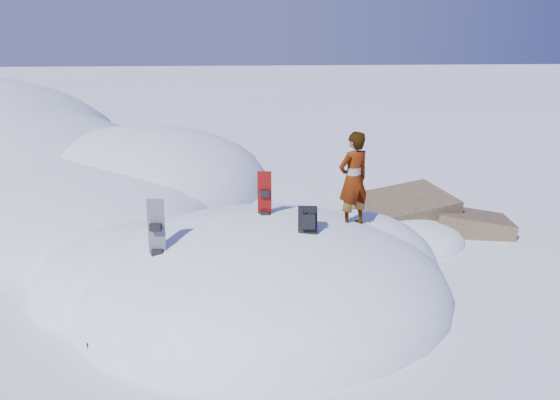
{
  "coord_description": "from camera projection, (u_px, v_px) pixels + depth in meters",
  "views": [
    {
      "loc": [
        -0.33,
        -9.14,
        4.79
      ],
      "look_at": [
        0.35,
        0.3,
        1.75
      ],
      "focal_mm": 35.0,
      "sensor_mm": 36.0,
      "label": 1
    }
  ],
  "objects": [
    {
      "name": "ground",
      "position": [
        263.0,
        294.0,
        10.17
      ],
      "size": [
        120.0,
        120.0,
        0.0
      ],
      "primitive_type": "plane",
      "color": "white",
      "rests_on": "ground"
    },
    {
      "name": "snow_mound",
      "position": [
        253.0,
        289.0,
        10.39
      ],
      "size": [
        8.0,
        6.0,
        3.0
      ],
      "color": "white",
      "rests_on": "ground"
    },
    {
      "name": "rock_outcrop",
      "position": [
        410.0,
        231.0,
        13.28
      ],
      "size": [
        4.68,
        4.41,
        1.68
      ],
      "color": "brown",
      "rests_on": "ground"
    },
    {
      "name": "snowboard_red",
      "position": [
        265.0,
        206.0,
        9.95
      ],
      "size": [
        0.26,
        0.18,
        1.36
      ],
      "rotation": [
        0.0,
        0.0,
        -0.06
      ],
      "color": "#BD0E0A",
      "rests_on": "snow_mound"
    },
    {
      "name": "snowboard_dark",
      "position": [
        157.0,
        242.0,
        8.89
      ],
      "size": [
        0.29,
        0.2,
        1.49
      ],
      "rotation": [
        0.0,
        0.0,
        -0.11
      ],
      "color": "black",
      "rests_on": "snow_mound"
    },
    {
      "name": "backpack",
      "position": [
        308.0,
        220.0,
        9.27
      ],
      "size": [
        0.35,
        0.39,
        0.53
      ],
      "rotation": [
        0.0,
        0.0,
        -0.09
      ],
      "color": "black",
      "rests_on": "snow_mound"
    },
    {
      "name": "gear_pile",
      "position": [
        115.0,
        334.0,
        8.62
      ],
      "size": [
        1.0,
        0.78,
        0.26
      ],
      "rotation": [
        0.0,
        0.0,
        0.3
      ],
      "color": "black",
      "rests_on": "ground"
    },
    {
      "name": "person",
      "position": [
        353.0,
        180.0,
        9.89
      ],
      "size": [
        0.77,
        0.67,
        1.77
      ],
      "primitive_type": "imported",
      "rotation": [
        0.0,
        0.0,
        3.62
      ],
      "color": "slate",
      "rests_on": "snow_mound"
    }
  ]
}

